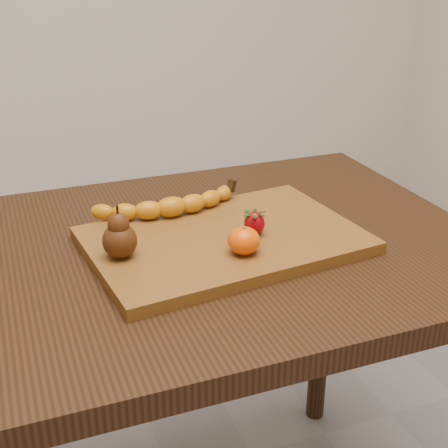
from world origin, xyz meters
name	(u,v)px	position (x,y,z in m)	size (l,w,h in m)	color
table	(194,293)	(0.00, 0.00, 0.66)	(1.00, 0.70, 0.76)	black
cutting_board	(224,240)	(0.05, -0.02, 0.77)	(0.45, 0.30, 0.02)	brown
banana	(171,207)	(-0.01, 0.08, 0.80)	(0.24, 0.06, 0.04)	orange
pear	(119,232)	(-0.13, -0.04, 0.82)	(0.05, 0.05, 0.09)	#47230B
mandarin	(244,241)	(0.05, -0.10, 0.80)	(0.05, 0.05, 0.04)	#FA5202
strawberry	(254,223)	(0.10, -0.04, 0.80)	(0.04, 0.04, 0.04)	#98040C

